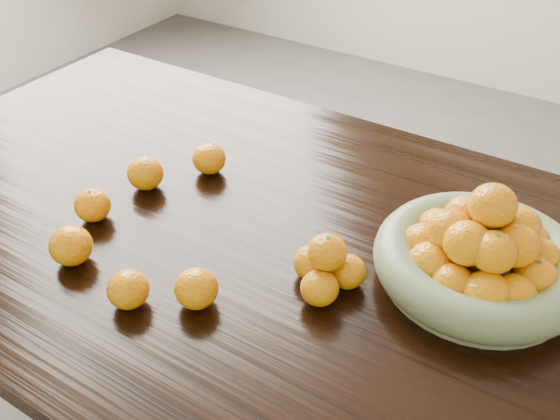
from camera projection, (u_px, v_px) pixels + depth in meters
The scene contains 9 objects.
dining_table at pixel (307, 284), 1.19m from camera, with size 2.00×1.00×0.75m.
fruit_bowl at pixel (481, 256), 1.04m from camera, with size 0.36×0.36×0.19m.
orange_pyramid at pixel (327, 268), 1.03m from camera, with size 0.13×0.12×0.11m.
loose_orange_0 at pixel (93, 205), 1.19m from camera, with size 0.07×0.07×0.06m, color #FD9E07.
loose_orange_1 at pixel (71, 246), 1.09m from camera, with size 0.08×0.08×0.07m, color #FD9E07.
loose_orange_2 at pixel (196, 289), 1.00m from camera, with size 0.07×0.07×0.07m, color #FD9E07.
loose_orange_3 at pixel (209, 159), 1.32m from camera, with size 0.07×0.07×0.07m, color #FD9E07.
loose_orange_4 at pixel (145, 173), 1.28m from camera, with size 0.07×0.07×0.07m, color #FD9E07.
loose_orange_5 at pixel (128, 290), 1.00m from camera, with size 0.07×0.07×0.06m, color #FD9E07.
Camera 1 is at (0.42, -0.77, 1.48)m, focal length 40.00 mm.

